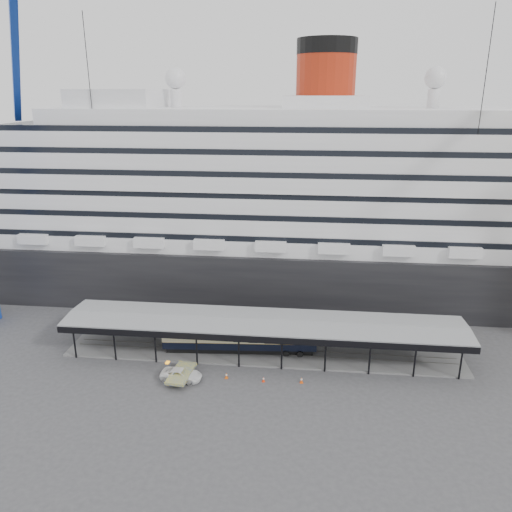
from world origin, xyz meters
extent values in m
plane|color=#3B3B3E|center=(0.00, 0.00, 0.00)|extent=(200.00, 200.00, 0.00)
cube|color=black|center=(0.00, 32.00, 5.00)|extent=(130.00, 30.00, 10.00)
cylinder|color=#A0220C|center=(8.00, 32.00, 37.40)|extent=(10.00, 10.00, 9.00)
cylinder|color=black|center=(8.00, 32.00, 42.65)|extent=(10.10, 10.10, 2.50)
sphere|color=silver|center=(-18.00, 32.00, 37.70)|extent=(3.60, 3.60, 3.60)
sphere|color=silver|center=(26.00, 32.00, 37.70)|extent=(3.60, 3.60, 3.60)
cube|color=slate|center=(0.00, 5.00, 0.12)|extent=(56.00, 8.00, 0.24)
cube|color=slate|center=(0.00, 4.28, 0.28)|extent=(54.00, 0.08, 0.10)
cube|color=slate|center=(0.00, 5.72, 0.28)|extent=(54.00, 0.08, 0.10)
cube|color=black|center=(0.00, 0.50, 4.45)|extent=(56.00, 0.18, 0.90)
cube|color=black|center=(0.00, 9.50, 4.45)|extent=(56.00, 0.18, 0.90)
cube|color=slate|center=(0.00, 5.00, 5.18)|extent=(56.00, 9.00, 0.24)
cube|color=#1840B6|center=(-37.61, 15.88, 39.20)|extent=(12.92, 17.86, 16.80)
cylinder|color=black|center=(-29.22, 21.75, 23.60)|extent=(0.12, 0.12, 47.21)
cylinder|color=black|center=(30.26, 20.24, 23.60)|extent=(0.12, 0.12, 47.21)
imported|color=white|center=(-9.87, -3.08, 0.74)|extent=(5.56, 2.98, 1.49)
cube|color=black|center=(-3.35, 5.00, 0.59)|extent=(20.85, 3.82, 0.69)
cube|color=black|center=(-3.35, 5.00, 1.47)|extent=(21.86, 4.28, 1.09)
cube|color=beige|center=(-3.35, 5.00, 2.66)|extent=(21.86, 4.32, 1.28)
cube|color=black|center=(-3.35, 5.00, 3.50)|extent=(21.86, 4.28, 0.39)
cube|color=#D5510B|center=(-4.12, -2.11, 0.02)|extent=(0.49, 0.49, 0.03)
cone|color=#D5510B|center=(-4.12, -2.11, 0.42)|extent=(0.42, 0.42, 0.80)
cylinder|color=white|center=(-4.12, -2.11, 0.50)|extent=(0.25, 0.25, 0.16)
cube|color=#F9390D|center=(0.77, -2.40, 0.01)|extent=(0.42, 0.42, 0.03)
cone|color=#F9390D|center=(0.77, -2.40, 0.36)|extent=(0.35, 0.35, 0.69)
cylinder|color=white|center=(0.77, -2.40, 0.43)|extent=(0.22, 0.22, 0.13)
cube|color=#F1530D|center=(5.64, -2.15, 0.02)|extent=(0.50, 0.50, 0.03)
cone|color=#F1530D|center=(5.64, -2.15, 0.42)|extent=(0.42, 0.42, 0.79)
cylinder|color=white|center=(5.64, -2.15, 0.50)|extent=(0.25, 0.25, 0.15)
camera|label=1|loc=(5.74, -58.10, 35.67)|focal=35.00mm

